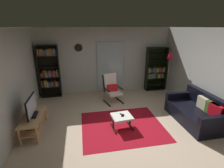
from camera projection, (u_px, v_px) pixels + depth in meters
ground_plane at (122, 128)px, 4.58m from camera, size 7.02×7.02×0.00m
wall_back at (106, 61)px, 6.85m from camera, size 5.60×0.06×2.60m
wall_left at (4, 90)px, 3.68m from camera, size 0.06×6.00×2.60m
wall_right at (218, 77)px, 4.63m from camera, size 0.06×6.00×2.60m
glass_door_panel at (111, 67)px, 6.90m from camera, size 1.10×0.01×2.00m
area_rug at (122, 126)px, 4.67m from camera, size 2.22×1.89×0.01m
tv_stand at (34, 121)px, 4.32m from camera, size 0.48×1.20×0.46m
television at (32, 107)px, 4.21m from camera, size 0.20×0.81×0.52m
bookshelf_near_tv at (49, 70)px, 6.34m from camera, size 0.73×0.30×2.00m
bookshelf_near_sofa at (155, 70)px, 7.12m from camera, size 0.84×0.30×1.82m
leather_sofa at (197, 112)px, 4.80m from camera, size 0.92×1.70×0.84m
lounge_armchair at (112, 88)px, 6.05m from camera, size 0.71×0.77×1.02m
ottoman at (122, 118)px, 4.51m from camera, size 0.57×0.53×0.36m
tv_remote at (122, 115)px, 4.52m from camera, size 0.11×0.15×0.02m
cell_phone at (123, 115)px, 4.49m from camera, size 0.11×0.15×0.01m
floor_lamp_by_shelf at (170, 58)px, 6.24m from camera, size 0.23×0.23×1.78m
wall_clock at (79, 48)px, 6.41m from camera, size 0.29×0.03×0.29m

